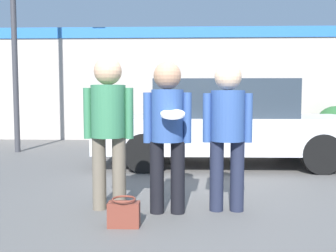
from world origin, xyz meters
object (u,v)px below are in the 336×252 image
Objects in this scene: person_left at (108,119)px; handbag at (124,213)px; shrub at (335,125)px; person_middle_with_frisbee at (167,125)px; parked_car_near at (224,123)px; person_right at (227,125)px.

handbag is (0.24, -0.55, -0.86)m from person_left.
person_middle_with_frisbee is at bearing -124.69° from shrub.
person_left is 1.67× the size of shrub.
person_left reaches higher than parked_car_near.
person_left reaches higher than handbag.
person_left reaches higher than shrub.
shrub is (3.30, 3.14, -0.27)m from parked_car_near.
person_left is at bearing 170.17° from person_middle_with_frisbee.
handbag is (-1.34, -3.42, -0.63)m from parked_car_near.
person_left is 0.36× the size of parked_car_near.
person_right is 5.29× the size of handbag.
person_left is 1.05m from handbag.
shrub is at bearing 50.94° from person_left.
handbag is at bearing -125.24° from shrub.
shrub reaches higher than handbag.
shrub is (4.24, 6.12, -0.44)m from person_middle_with_frisbee.
person_right is (0.64, 0.11, -0.00)m from person_middle_with_frisbee.
person_middle_with_frisbee is 1.61× the size of shrub.
parked_car_near reaches higher than handbag.
shrub is at bearing 59.12° from person_right.
person_right reaches higher than shrub.
person_left is at bearing -129.06° from shrub.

